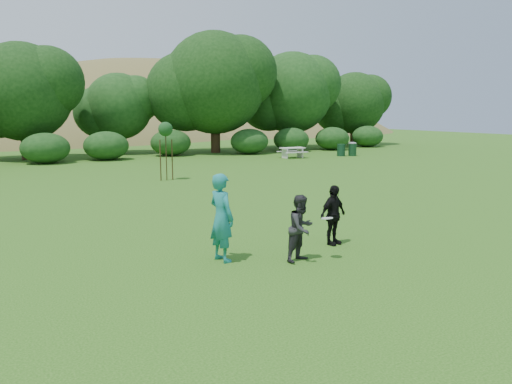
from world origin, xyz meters
TOP-DOWN VIEW (x-y plane):
  - ground at (0.00, 0.00)m, footprint 120.00×120.00m
  - player_teal at (-2.12, 0.75)m, footprint 0.62×0.82m
  - player_grey at (-0.55, -0.12)m, footprint 0.89×0.79m
  - player_black at (0.95, 0.66)m, footprint 0.96×0.58m
  - trash_can_near at (16.94, 20.50)m, footprint 0.60×0.60m
  - frisbee at (0.00, -0.34)m, footprint 0.27×0.27m
  - sapling at (1.13, 14.15)m, footprint 0.70×0.70m
  - picnic_table at (12.91, 20.97)m, footprint 1.80×1.48m
  - trash_can_lidded at (17.81, 20.23)m, footprint 0.60×0.60m
  - hillside at (-0.56, 68.45)m, footprint 150.00×72.00m
  - tree_row at (3.23, 28.68)m, footprint 53.92×10.38m

SIDE VIEW (x-z plane):
  - hillside at x=-0.56m, z-range -37.97..14.03m
  - ground at x=0.00m, z-range 0.00..0.00m
  - trash_can_near at x=16.94m, z-range 0.00..0.90m
  - picnic_table at x=12.91m, z-range 0.14..0.90m
  - trash_can_lidded at x=17.81m, z-range 0.02..1.07m
  - player_grey at x=-0.55m, z-range 0.00..1.53m
  - player_black at x=0.95m, z-range 0.00..1.53m
  - frisbee at x=0.00m, z-range 0.94..1.01m
  - player_teal at x=-2.12m, z-range 0.00..2.01m
  - sapling at x=1.13m, z-range 0.99..3.84m
  - tree_row at x=3.23m, z-range 0.06..9.69m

